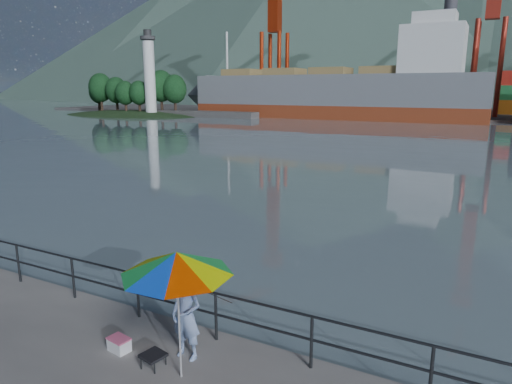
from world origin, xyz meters
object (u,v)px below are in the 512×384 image
at_px(fisherman, 186,315).
at_px(beach_umbrella, 177,263).
at_px(cooler_bag, 119,345).
at_px(bulk_carrier, 343,92).

xyz_separation_m(fisherman, beach_umbrella, (0.26, -0.55, 1.26)).
distance_m(fisherman, beach_umbrella, 1.40).
height_order(cooler_bag, bulk_carrier, bulk_carrier).
bearing_deg(bulk_carrier, cooler_bag, -75.97).
relative_size(fisherman, beach_umbrella, 0.70).
bearing_deg(cooler_bag, fisherman, 29.11).
xyz_separation_m(fisherman, cooler_bag, (-1.27, -0.45, -0.72)).
distance_m(fisherman, cooler_bag, 1.53).
relative_size(fisherman, cooler_bag, 4.11).
height_order(fisherman, bulk_carrier, bulk_carrier).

